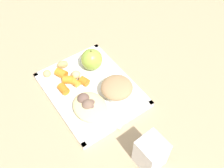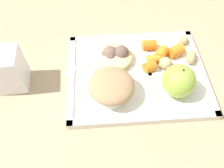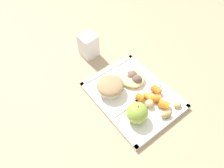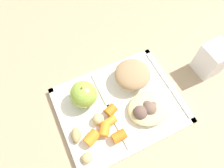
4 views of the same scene
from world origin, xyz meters
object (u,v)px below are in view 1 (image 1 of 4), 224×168
object	(u,v)px
bran_muffin	(117,89)
green_apple	(92,59)
lunch_tray	(91,90)
plastic_fork	(95,118)
milk_carton	(150,154)

from	to	relation	value
bran_muffin	green_apple	bearing A→B (deg)	180.00
green_apple	bran_muffin	world-z (taller)	green_apple
lunch_tray	plastic_fork	xyz separation A→B (m)	(0.10, -0.05, 0.01)
lunch_tray	green_apple	world-z (taller)	green_apple
bran_muffin	milk_carton	xyz separation A→B (m)	(0.23, -0.06, 0.01)
lunch_tray	milk_carton	size ratio (longest dim) A/B	3.27
green_apple	milk_carton	distance (m)	0.38
bran_muffin	milk_carton	bearing A→B (deg)	-14.72
plastic_fork	milk_carton	distance (m)	0.20
lunch_tray	green_apple	xyz separation A→B (m)	(-0.08, 0.06, 0.04)
bran_muffin	plastic_fork	bearing A→B (deg)	-71.18
lunch_tray	bran_muffin	bearing A→B (deg)	40.03
bran_muffin	milk_carton	size ratio (longest dim) A/B	1.00
lunch_tray	milk_carton	bearing A→B (deg)	-0.77
bran_muffin	milk_carton	world-z (taller)	milk_carton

